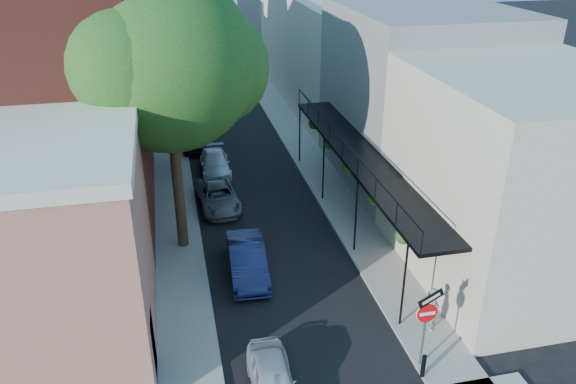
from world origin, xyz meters
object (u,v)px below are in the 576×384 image
bollard (423,366)px  parked_car_b (247,260)px  parked_car_c (218,197)px  oak_mid (172,45)px  oak_near (178,64)px  parked_car_g (196,91)px  parked_car_a (272,379)px  parked_car_e (193,139)px  sign_post (427,316)px  parked_car_f (194,113)px  parked_car_d (215,163)px  pedestrian (433,308)px

bollard → parked_car_b: 8.12m
parked_car_c → oak_mid: bearing=104.2°
parked_car_c → oak_near: bearing=-118.3°
oak_near → parked_car_g: 23.07m
oak_near → parked_car_b: oak_near is taller
parked_car_a → parked_car_e: size_ratio=0.91×
parked_car_b → oak_near: bearing=126.5°
sign_post → parked_car_g: (-4.81, 31.14, -1.35)m
parked_car_f → parked_car_e: bearing=-95.4°
oak_mid → parked_car_e: (0.86, 3.43, -6.44)m
parked_car_a → parked_car_g: parked_car_g is taller
parked_car_a → parked_car_c: bearing=92.8°
parked_car_d → parked_car_a: bearing=-89.1°
parked_car_a → pedestrian: bearing=17.1°
parked_car_c → parked_car_g: parked_car_g is taller
parked_car_d → parked_car_e: parked_car_e is taller
sign_post → parked_car_e: 21.51m
oak_near → parked_car_e: 13.55m
oak_near → parked_car_g: oak_near is taller
parked_car_f → parked_car_g: parked_car_g is taller
sign_post → parked_car_e: (-5.72, 20.69, -1.42)m
oak_near → parked_car_e: (0.81, 11.40, -7.27)m
parked_car_a → parked_car_c: 12.51m
parked_car_e → pedestrian: bearing=-69.2°
bollard → parked_car_e: parked_car_e is taller
parked_car_b → parked_car_c: (-0.50, 6.11, -0.11)m
parked_car_g → parked_car_a: bearing=-91.6°
bollard → parked_car_a: size_ratio=0.25×
parked_car_b → parked_car_c: bearing=97.4°
sign_post → parked_car_f: size_ratio=0.77×
parked_car_b → pedestrian: bearing=-37.3°
parked_car_a → parked_car_e: parked_car_e is taller
parked_car_f → parked_car_c: bearing=-90.0°
parked_car_e → parked_car_f: bearing=86.9°
parked_car_c → parked_car_g: (0.24, 18.68, 0.13)m
parked_car_d → pedestrian: size_ratio=2.35×
parked_car_a → parked_car_b: bearing=89.5°
bollard → parked_car_c: bearing=110.8°
sign_post → parked_car_a: sign_post is taller
bollard → parked_car_a: 4.66m
parked_car_e → parked_car_f: size_ratio=0.92×
sign_post → bollard: size_ratio=3.74×
parked_car_c → parked_car_e: 8.26m
sign_post → pedestrian: sign_post is taller
parked_car_c → pedestrian: size_ratio=2.45×
parked_car_d → bollard: bearing=-73.9°
parked_car_f → pedestrian: (6.45, -24.11, 0.30)m
parked_car_b → parked_car_c: size_ratio=1.01×
sign_post → parked_car_a: (-4.79, -0.05, -1.48)m
parked_car_a → parked_car_b: 6.40m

